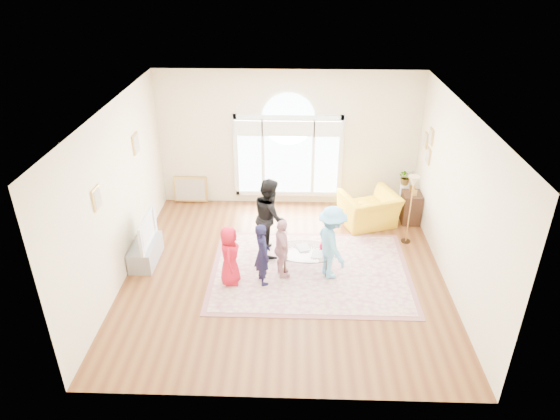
{
  "coord_description": "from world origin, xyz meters",
  "views": [
    {
      "loc": [
        0.17,
        -7.88,
        5.55
      ],
      "look_at": [
        -0.1,
        0.3,
        1.2
      ],
      "focal_mm": 32.0,
      "sensor_mm": 36.0,
      "label": 1
    }
  ],
  "objects_px": {
    "area_rug": "(310,271)",
    "tv_console": "(146,252)",
    "coffee_table": "(306,252)",
    "armchair": "(369,209)",
    "television": "(143,230)"
  },
  "relations": [
    {
      "from": "tv_console",
      "to": "coffee_table",
      "type": "relative_size",
      "value": 0.78
    },
    {
      "from": "area_rug",
      "to": "tv_console",
      "type": "distance_m",
      "value": 3.26
    },
    {
      "from": "coffee_table",
      "to": "armchair",
      "type": "relative_size",
      "value": 1.1
    },
    {
      "from": "area_rug",
      "to": "coffee_table",
      "type": "height_order",
      "value": "coffee_table"
    },
    {
      "from": "television",
      "to": "coffee_table",
      "type": "relative_size",
      "value": 0.81
    },
    {
      "from": "area_rug",
      "to": "armchair",
      "type": "relative_size",
      "value": 3.1
    },
    {
      "from": "tv_console",
      "to": "armchair",
      "type": "relative_size",
      "value": 0.86
    },
    {
      "from": "coffee_table",
      "to": "armchair",
      "type": "bearing_deg",
      "value": 55.92
    },
    {
      "from": "tv_console",
      "to": "coffee_table",
      "type": "distance_m",
      "value": 3.17
    },
    {
      "from": "area_rug",
      "to": "tv_console",
      "type": "relative_size",
      "value": 3.6
    },
    {
      "from": "tv_console",
      "to": "television",
      "type": "xyz_separation_m",
      "value": [
        0.01,
        0.0,
        0.51
      ]
    },
    {
      "from": "area_rug",
      "to": "coffee_table",
      "type": "bearing_deg",
      "value": 145.79
    },
    {
      "from": "tv_console",
      "to": "armchair",
      "type": "height_order",
      "value": "armchair"
    },
    {
      "from": "television",
      "to": "coffee_table",
      "type": "bearing_deg",
      "value": -3.26
    },
    {
      "from": "coffee_table",
      "to": "television",
      "type": "bearing_deg",
      "value": -179.51
    }
  ]
}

